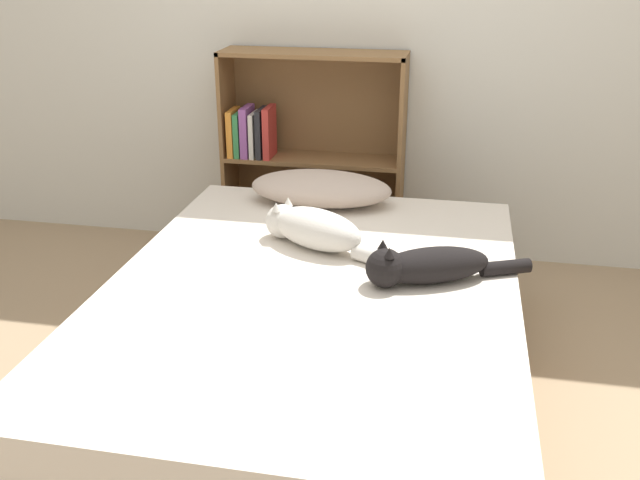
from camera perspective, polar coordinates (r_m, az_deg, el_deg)
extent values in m
plane|color=#997F60|center=(2.66, -0.62, -12.50)|extent=(8.00, 8.00, 0.00)
cube|color=silver|center=(3.59, 4.21, 18.23)|extent=(8.00, 0.06, 2.50)
cube|color=#99754C|center=(2.57, -0.63, -9.78)|extent=(1.42, 1.92, 0.30)
cube|color=beige|center=(2.46, -0.66, -5.22)|extent=(1.38, 1.87, 0.17)
ellipsoid|color=#B29E8E|center=(3.12, 0.07, 4.16)|extent=(0.62, 0.31, 0.15)
ellipsoid|color=beige|center=(2.67, -0.27, 0.89)|extent=(0.43, 0.32, 0.15)
sphere|color=beige|center=(2.76, -3.01, 1.51)|extent=(0.13, 0.13, 0.13)
cone|color=beige|center=(2.71, -3.53, 2.67)|extent=(0.04, 0.04, 0.03)
cone|color=beige|center=(2.76, -2.56, 3.09)|extent=(0.04, 0.04, 0.03)
cylinder|color=beige|center=(2.55, 4.46, -1.36)|extent=(0.18, 0.13, 0.06)
ellipsoid|color=black|center=(2.44, 9.03, -1.99)|extent=(0.42, 0.29, 0.12)
sphere|color=black|center=(2.38, 5.24, -2.24)|extent=(0.13, 0.13, 0.13)
cone|color=black|center=(2.32, 5.57, -1.04)|extent=(0.04, 0.04, 0.03)
cone|color=black|center=(2.38, 5.05, -0.35)|extent=(0.04, 0.04, 0.03)
cylinder|color=black|center=(2.55, 14.61, -2.14)|extent=(0.18, 0.12, 0.05)
cube|color=brown|center=(3.71, -7.23, 6.86)|extent=(0.02, 0.26, 1.05)
cube|color=brown|center=(3.54, 6.50, 6.10)|extent=(0.02, 0.26, 1.05)
cube|color=brown|center=(3.77, -0.50, -0.99)|extent=(0.90, 0.26, 0.02)
cube|color=brown|center=(3.49, -0.56, 14.69)|extent=(0.90, 0.26, 0.02)
cube|color=brown|center=(3.60, -0.53, 6.53)|extent=(0.86, 0.26, 0.02)
cube|color=brown|center=(3.71, -0.15, 7.05)|extent=(0.90, 0.02, 1.05)
cube|color=orange|center=(3.62, -6.92, 8.56)|extent=(0.03, 0.16, 0.23)
cube|color=#337F47|center=(3.62, -6.41, 8.45)|extent=(0.03, 0.16, 0.22)
cube|color=#8C4C99|center=(3.60, -5.83, 8.65)|extent=(0.04, 0.16, 0.25)
cube|color=beige|center=(3.59, -5.23, 8.42)|extent=(0.02, 0.16, 0.22)
cube|color=#232328|center=(3.58, -4.68, 8.56)|extent=(0.03, 0.16, 0.24)
cube|color=#B7332D|center=(3.57, -4.06, 8.62)|extent=(0.03, 0.16, 0.25)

